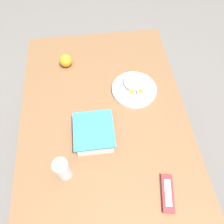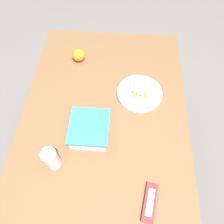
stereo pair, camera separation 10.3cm
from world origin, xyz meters
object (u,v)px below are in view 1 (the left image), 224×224
Objects in this scene: orange_fruit at (66,61)px; rice_plate at (134,87)px; drinking_glass at (63,169)px; food_container at (94,134)px; candy_bar at (168,193)px.

orange_fruit reaches higher than rice_plate.
drinking_glass is (-0.40, 0.36, 0.04)m from rice_plate.
candy_bar is at bearing -136.57° from food_container.
orange_fruit is at bearing 57.93° from rice_plate.
food_container reaches higher than rice_plate.
orange_fruit reaches higher than candy_bar.
food_container is 1.22× the size of candy_bar.
rice_plate is at bearing 4.45° from candy_bar.
food_container is 0.80× the size of rice_plate.
drinking_glass is at bearing 138.02° from rice_plate.
candy_bar is 1.28× the size of drinking_glass.
rice_plate is at bearing -42.05° from food_container.
rice_plate is (-0.22, -0.34, -0.01)m from orange_fruit.
drinking_glass reaches higher than rice_plate.
candy_bar is at bearing -175.55° from rice_plate.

